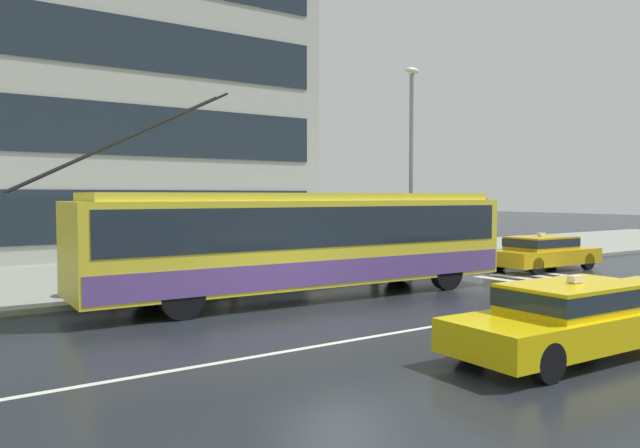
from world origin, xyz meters
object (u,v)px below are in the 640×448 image
(pedestrian_at_shelter, at_px, (162,232))
(street_lamp, at_px, (411,151))
(taxi_oncoming_near, at_px, (571,316))
(pedestrian_waiting_by_pole, at_px, (232,228))
(pedestrian_approaching_curb, at_px, (113,236))
(bus_shelter, at_px, (201,216))
(pedestrian_walking_past, at_px, (378,224))
(trolleybus, at_px, (307,240))
(taxi_ahead_of_bus, at_px, (543,251))

(pedestrian_at_shelter, bearing_deg, street_lamp, -3.20)
(taxi_oncoming_near, xyz_separation_m, pedestrian_waiting_by_pole, (-1.04, 10.89, 1.08))
(taxi_oncoming_near, xyz_separation_m, pedestrian_approaching_curb, (-4.83, 10.34, 0.99))
(taxi_oncoming_near, relative_size, pedestrian_waiting_by_pole, 2.37)
(taxi_oncoming_near, height_order, bus_shelter, bus_shelter)
(pedestrian_walking_past, bearing_deg, pedestrian_waiting_by_pole, 176.65)
(trolleybus, relative_size, bus_shelter, 3.78)
(trolleybus, relative_size, street_lamp, 1.87)
(trolleybus, distance_m, taxi_ahead_of_bus, 10.61)
(trolleybus, height_order, pedestrian_approaching_curb, trolleybus)
(pedestrian_approaching_curb, bearing_deg, pedestrian_waiting_by_pole, 8.25)
(bus_shelter, xyz_separation_m, pedestrian_waiting_by_pole, (0.86, -0.37, -0.35))
(taxi_oncoming_near, relative_size, bus_shelter, 1.33)
(trolleybus, xyz_separation_m, bus_shelter, (-1.55, 3.52, 0.57))
(pedestrian_at_shelter, relative_size, pedestrian_waiting_by_pole, 1.00)
(pedestrian_walking_past, relative_size, street_lamp, 0.27)
(pedestrian_waiting_by_pole, bearing_deg, bus_shelter, 156.76)
(taxi_ahead_of_bus, relative_size, bus_shelter, 1.27)
(pedestrian_at_shelter, bearing_deg, pedestrian_waiting_by_pole, 4.84)
(pedestrian_walking_past, xyz_separation_m, street_lamp, (1.24, -0.38, 2.61))
(taxi_oncoming_near, bearing_deg, pedestrian_walking_past, 66.72)
(pedestrian_walking_past, xyz_separation_m, pedestrian_waiting_by_pole, (-5.58, 0.33, 0.02))
(taxi_ahead_of_bus, height_order, pedestrian_approaching_curb, pedestrian_approaching_curb)
(taxi_ahead_of_bus, bearing_deg, bus_shelter, 164.05)
(taxi_ahead_of_bus, height_order, pedestrian_at_shelter, pedestrian_at_shelter)
(pedestrian_at_shelter, height_order, pedestrian_walking_past, pedestrian_at_shelter)
(taxi_ahead_of_bus, relative_size, pedestrian_at_shelter, 2.26)
(pedestrian_approaching_curb, bearing_deg, bus_shelter, 17.44)
(trolleybus, bearing_deg, bus_shelter, 113.76)
(pedestrian_approaching_curb, bearing_deg, street_lamp, -0.84)
(trolleybus, xyz_separation_m, pedestrian_approaching_curb, (-4.48, 2.60, 0.12))
(pedestrian_at_shelter, distance_m, pedestrian_waiting_by_pole, 2.32)
(trolleybus, bearing_deg, taxi_ahead_of_bus, 0.28)
(taxi_oncoming_near, relative_size, pedestrian_walking_past, 2.39)
(bus_shelter, bearing_deg, taxi_ahead_of_bus, -15.95)
(street_lamp, bearing_deg, bus_shelter, 172.03)
(taxi_ahead_of_bus, relative_size, street_lamp, 0.63)
(bus_shelter, bearing_deg, pedestrian_approaching_curb, -162.56)
(pedestrian_at_shelter, relative_size, pedestrian_approaching_curb, 1.05)
(pedestrian_approaching_curb, bearing_deg, pedestrian_at_shelter, 13.45)
(pedestrian_walking_past, bearing_deg, bus_shelter, 173.83)
(pedestrian_approaching_curb, height_order, pedestrian_walking_past, pedestrian_walking_past)
(taxi_ahead_of_bus, distance_m, taxi_oncoming_near, 12.85)
(trolleybus, height_order, pedestrian_waiting_by_pole, trolleybus)
(taxi_oncoming_near, bearing_deg, pedestrian_at_shelter, 107.38)
(pedestrian_at_shelter, xyz_separation_m, pedestrian_walking_past, (7.89, -0.13, 0.04))
(trolleybus, distance_m, pedestrian_waiting_by_pole, 3.23)
(pedestrian_at_shelter, relative_size, street_lamp, 0.28)
(pedestrian_at_shelter, height_order, pedestrian_waiting_by_pole, pedestrian_at_shelter)
(trolleybus, height_order, pedestrian_walking_past, trolleybus)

